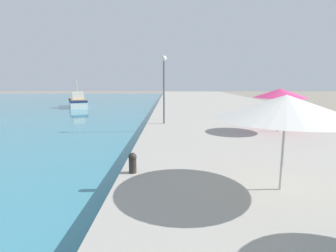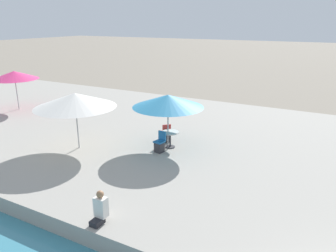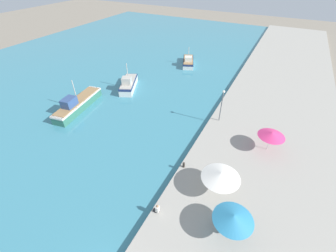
% 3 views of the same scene
% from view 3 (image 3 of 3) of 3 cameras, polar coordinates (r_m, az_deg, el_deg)
% --- Properties ---
extents(water_basin, '(56.00, 90.00, 0.04)m').
position_cam_3_polar(water_basin, '(55.30, -13.72, 16.72)').
color(water_basin, teal).
rests_on(water_basin, ground_plane).
extents(quay_promenade, '(16.00, 90.00, 0.61)m').
position_cam_3_polar(quay_promenade, '(43.17, 26.99, 8.17)').
color(quay_promenade, '#A39E93').
rests_on(quay_promenade, ground_plane).
extents(fishing_boat_near, '(3.59, 9.62, 4.65)m').
position_cam_3_polar(fishing_boat_near, '(36.01, -22.01, 5.23)').
color(fishing_boat_near, '#33705B').
rests_on(fishing_boat_near, water_basin).
extents(fishing_boat_mid, '(4.59, 6.71, 4.50)m').
position_cam_3_polar(fishing_boat_mid, '(39.76, -10.00, 10.48)').
color(fishing_boat_mid, silver).
rests_on(fishing_boat_mid, water_basin).
extents(fishing_boat_far, '(4.31, 6.53, 3.66)m').
position_cam_3_polar(fishing_boat_far, '(49.31, 5.15, 16.05)').
color(fishing_boat_far, silver).
rests_on(fishing_boat_far, water_basin).
extents(cafe_umbrella_pink, '(3.15, 3.15, 2.43)m').
position_cam_3_polar(cafe_umbrella_pink, '(18.85, 16.30, -21.42)').
color(cafe_umbrella_pink, '#B7B7B7').
rests_on(cafe_umbrella_pink, quay_promenade).
extents(cafe_umbrella_white, '(3.56, 3.56, 2.53)m').
position_cam_3_polar(cafe_umbrella_white, '(21.03, 13.32, -12.07)').
color(cafe_umbrella_white, '#B7B7B7').
rests_on(cafe_umbrella_white, quay_promenade).
extents(cafe_umbrella_striped, '(2.93, 2.93, 2.47)m').
position_cam_3_polar(cafe_umbrella_striped, '(27.16, 24.87, -1.92)').
color(cafe_umbrella_striped, '#B7B7B7').
rests_on(cafe_umbrella_striped, quay_promenade).
extents(cafe_table, '(0.80, 0.80, 0.74)m').
position_cam_3_polar(cafe_table, '(20.16, 15.39, -24.11)').
color(cafe_table, '#333338').
rests_on(cafe_table, quay_promenade).
extents(cafe_chair_left, '(0.59, 0.59, 0.91)m').
position_cam_3_polar(cafe_chair_left, '(20.61, 17.16, -23.65)').
color(cafe_chair_left, '#2D2D33').
rests_on(cafe_chair_left, quay_promenade).
extents(cafe_chair_right, '(0.50, 0.48, 0.91)m').
position_cam_3_polar(cafe_chair_right, '(20.42, 13.33, -23.46)').
color(cafe_chair_right, '#2D2D33').
rests_on(cafe_chair_right, quay_promenade).
extents(person_at_quay, '(0.53, 0.36, 0.97)m').
position_cam_3_polar(person_at_quay, '(20.64, -2.79, -20.28)').
color(person_at_quay, '#232328').
rests_on(person_at_quay, quay_promenade).
extents(mooring_bollard, '(0.26, 0.26, 0.65)m').
position_cam_3_polar(mooring_bollard, '(23.96, 4.02, -9.74)').
color(mooring_bollard, '#2D2823').
rests_on(mooring_bollard, quay_promenade).
extents(lamppost, '(0.36, 0.36, 4.56)m').
position_cam_3_polar(lamppost, '(29.65, 13.60, 6.28)').
color(lamppost, '#565B60').
rests_on(lamppost, quay_promenade).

